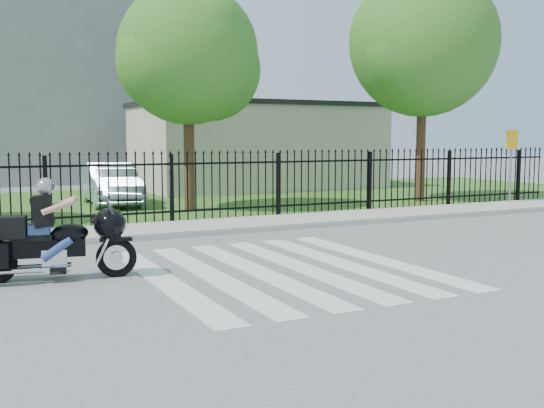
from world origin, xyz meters
name	(u,v)px	position (x,y,z in m)	size (l,w,h in m)	color
ground	(280,269)	(0.00, 0.00, 0.00)	(120.00, 120.00, 0.00)	slate
crosswalk	(280,269)	(0.00, 0.00, 0.01)	(5.00, 5.50, 0.01)	silver
sidewalk	(185,228)	(0.00, 5.00, 0.06)	(40.00, 2.00, 0.12)	#ADAAA3
curb	(199,234)	(0.00, 4.00, 0.06)	(40.00, 0.12, 0.12)	#ADAAA3
grass_strip	(118,203)	(0.00, 12.00, 0.01)	(40.00, 12.00, 0.02)	#2D5E20
iron_fence	(172,190)	(0.00, 6.00, 0.90)	(26.00, 0.04, 1.80)	black
tree_mid	(188,54)	(1.50, 9.00, 4.67)	(4.20, 4.20, 6.78)	#382316
tree_right	(423,43)	(9.50, 8.00, 5.39)	(5.00, 5.00, 7.90)	#382316
building_low	(257,148)	(7.00, 16.00, 1.75)	(10.00, 6.00, 3.50)	#B7AD98
building_low_roof	(256,105)	(7.00, 16.00, 3.60)	(10.20, 6.20, 0.20)	black
motorcycle_rider	(51,238)	(-3.55, 0.87, 0.67)	(2.44, 1.13, 1.63)	black
parked_car	(111,184)	(-0.34, 11.41, 0.71)	(1.46, 4.17, 1.38)	#98AAC0
traffic_sign	(512,151)	(11.31, 5.69, 1.78)	(0.51, 0.08, 2.33)	gray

